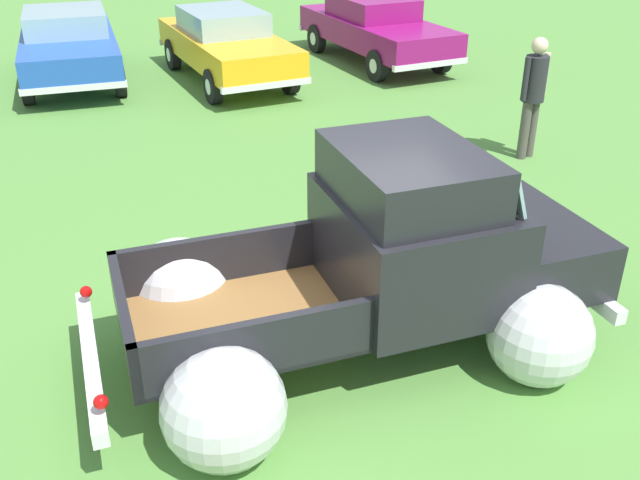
{
  "coord_description": "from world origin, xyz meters",
  "views": [
    {
      "loc": [
        -1.76,
        -5.16,
        4.02
      ],
      "look_at": [
        0.0,
        0.85,
        0.73
      ],
      "focal_mm": 40.07,
      "sensor_mm": 36.0,
      "label": 1
    }
  ],
  "objects_px": {
    "vintage_pickup_truck": "(387,273)",
    "show_car_0": "(69,43)",
    "show_car_1": "(226,43)",
    "show_car_2": "(375,27)",
    "spectator_0": "(534,90)"
  },
  "relations": [
    {
      "from": "vintage_pickup_truck",
      "to": "show_car_0",
      "type": "height_order",
      "value": "vintage_pickup_truck"
    },
    {
      "from": "show_car_2",
      "to": "show_car_0",
      "type": "bearing_deg",
      "value": -101.08
    },
    {
      "from": "show_car_0",
      "to": "show_car_2",
      "type": "distance_m",
      "value": 6.67
    },
    {
      "from": "vintage_pickup_truck",
      "to": "spectator_0",
      "type": "distance_m",
      "value": 5.54
    },
    {
      "from": "vintage_pickup_truck",
      "to": "show_car_0",
      "type": "xyz_separation_m",
      "value": [
        -2.94,
        10.6,
        0.03
      ]
    },
    {
      "from": "show_car_1",
      "to": "spectator_0",
      "type": "height_order",
      "value": "spectator_0"
    },
    {
      "from": "vintage_pickup_truck",
      "to": "show_car_2",
      "type": "relative_size",
      "value": 0.97
    },
    {
      "from": "show_car_0",
      "to": "show_car_2",
      "type": "xyz_separation_m",
      "value": [
        6.66,
        -0.2,
        -0.0
      ]
    },
    {
      "from": "show_car_0",
      "to": "show_car_2",
      "type": "bearing_deg",
      "value": 86.09
    },
    {
      "from": "show_car_0",
      "to": "spectator_0",
      "type": "distance_m",
      "value": 9.5
    },
    {
      "from": "show_car_0",
      "to": "show_car_2",
      "type": "height_order",
      "value": "same"
    },
    {
      "from": "vintage_pickup_truck",
      "to": "show_car_1",
      "type": "bearing_deg",
      "value": 85.29
    },
    {
      "from": "show_car_1",
      "to": "show_car_2",
      "type": "relative_size",
      "value": 0.98
    },
    {
      "from": "show_car_0",
      "to": "spectator_0",
      "type": "relative_size",
      "value": 2.52
    },
    {
      "from": "vintage_pickup_truck",
      "to": "show_car_0",
      "type": "bearing_deg",
      "value": 101.93
    }
  ]
}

